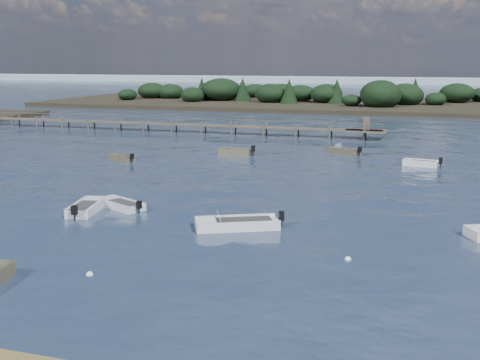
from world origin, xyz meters
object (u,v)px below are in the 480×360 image
(dinghy_mid_grey, at_px, (120,206))
(tender_far_white, at_px, (235,153))
(tender_far_grey, at_px, (122,159))
(tender_far_grey_b, at_px, (421,164))
(dinghy_extra_a, at_px, (344,152))
(jetty, at_px, (174,124))
(dinghy_extra_b, at_px, (87,209))
(dinghy_mid_white_a, at_px, (237,225))

(dinghy_mid_grey, height_order, tender_far_white, tender_far_white)
(tender_far_grey, bearing_deg, tender_far_grey_b, 11.26)
(tender_far_white, xyz_separation_m, dinghy_extra_a, (10.58, 3.97, -0.02))
(tender_far_grey, bearing_deg, dinghy_extra_a, 28.56)
(tender_far_grey, distance_m, jetty, 24.01)
(dinghy_extra_b, bearing_deg, tender_far_grey_b, 50.26)
(dinghy_extra_b, bearing_deg, jetty, 106.61)
(jetty, bearing_deg, dinghy_extra_a, -26.97)
(dinghy_mid_white_a, relative_size, tender_far_grey, 1.56)
(dinghy_mid_grey, bearing_deg, dinghy_extra_a, 69.02)
(dinghy_extra_b, height_order, tender_far_white, tender_far_white)
(dinghy_mid_grey, relative_size, dinghy_extra_b, 0.91)
(tender_far_grey_b, height_order, dinghy_extra_b, dinghy_extra_b)
(dinghy_mid_white_a, bearing_deg, tender_far_grey_b, 68.75)
(tender_far_white, bearing_deg, dinghy_extra_a, 20.55)
(dinghy_mid_grey, distance_m, jetty, 42.95)
(tender_far_grey, bearing_deg, dinghy_mid_grey, -61.66)
(dinghy_mid_white_a, distance_m, jetty, 48.59)
(tender_far_grey, height_order, dinghy_mid_grey, tender_far_grey)
(dinghy_mid_grey, height_order, tender_far_grey_b, tender_far_grey_b)
(tender_far_grey, relative_size, jetty, 0.05)
(tender_far_grey_b, height_order, tender_far_white, tender_far_white)
(tender_far_grey_b, distance_m, dinghy_extra_b, 31.37)
(dinghy_mid_grey, bearing_deg, jetty, 109.23)
(tender_far_white, bearing_deg, dinghy_mid_white_a, -71.66)
(tender_far_grey_b, height_order, jetty, jetty)
(dinghy_mid_white_a, distance_m, tender_far_grey_b, 26.66)
(dinghy_mid_white_a, distance_m, dinghy_extra_a, 30.23)
(dinghy_mid_white_a, bearing_deg, dinghy_extra_b, 176.03)
(dinghy_mid_grey, bearing_deg, tender_far_grey_b, 50.72)
(dinghy_mid_white_a, relative_size, jetty, 0.08)
(tender_far_white, bearing_deg, tender_far_grey_b, -4.24)
(dinghy_mid_white_a, distance_m, tender_far_grey, 26.42)
(tender_far_grey_b, bearing_deg, dinghy_mid_grey, -129.28)
(dinghy_mid_grey, bearing_deg, tender_far_grey, 118.34)
(dinghy_mid_grey, xyz_separation_m, dinghy_extra_b, (-1.59, -1.54, 0.03))
(dinghy_mid_white_a, relative_size, tender_far_white, 1.33)
(dinghy_mid_white_a, distance_m, tender_far_white, 27.60)
(tender_far_grey_b, bearing_deg, dinghy_extra_a, 145.56)
(dinghy_extra_b, distance_m, jetty, 43.93)
(dinghy_mid_white_a, xyz_separation_m, dinghy_extra_a, (1.90, 30.17, 0.01))
(tender_far_grey, relative_size, dinghy_mid_grey, 0.82)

